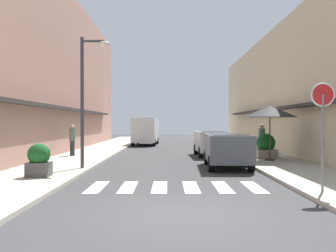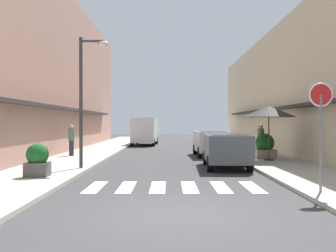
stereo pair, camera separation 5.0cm
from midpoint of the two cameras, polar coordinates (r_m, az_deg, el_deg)
ground_plane at (r=23.84m, az=0.47°, el=-4.24°), size 85.43×85.43×0.00m
sidewalk_left at (r=24.31m, az=-11.37°, el=-4.01°), size 3.18×54.36×0.12m
sidewalk_right at (r=24.39m, az=12.27°, el=-4.00°), size 3.18×54.36×0.12m
building_row_left at (r=26.45m, az=-19.76°, el=7.61°), size 5.50×36.95×10.51m
building_row_right at (r=26.46m, az=20.55°, el=4.94°), size 5.50×36.95×8.07m
crosswalk at (r=11.83m, az=0.96°, el=-9.01°), size 5.20×2.20×0.01m
parked_car_near at (r=16.85m, az=8.65°, el=-3.05°), size 1.92×4.05×1.47m
parked_car_mid at (r=22.66m, az=6.42°, el=-2.15°), size 1.90×4.06×1.47m
delivery_van at (r=33.93m, az=-3.36°, el=-0.46°), size 2.17×5.47×2.37m
round_street_sign at (r=11.03m, az=21.74°, el=2.48°), size 0.65×0.07×2.91m
street_lamp at (r=16.08m, az=-11.98°, el=5.49°), size 1.19×0.28×5.30m
cafe_umbrella at (r=19.50m, az=14.73°, el=2.07°), size 2.60×2.60×2.67m
planter_corner at (r=13.95m, az=-18.61°, el=-4.79°), size 0.76×0.76×1.13m
planter_midblock at (r=20.74m, az=14.16°, el=-2.96°), size 1.02×1.02×1.28m
pedestrian_walking_near at (r=20.96m, az=13.60°, el=-1.99°), size 0.34×0.34×1.77m
pedestrian_walking_far at (r=22.21m, az=-14.01°, el=-1.92°), size 0.34×0.34×1.73m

